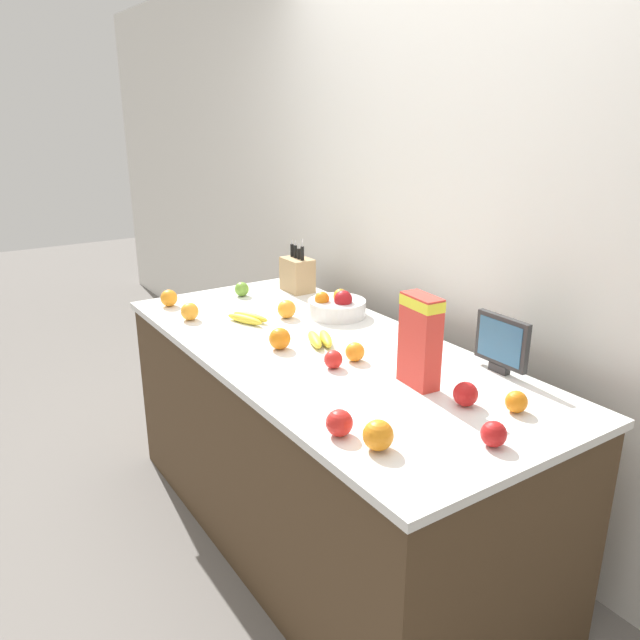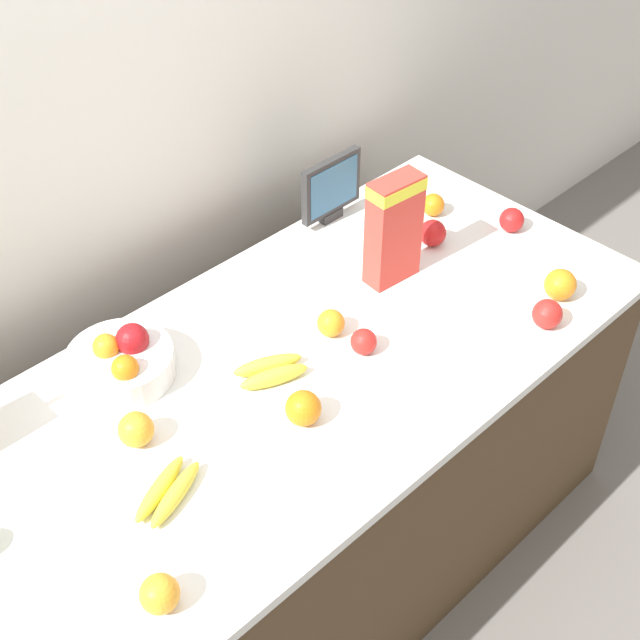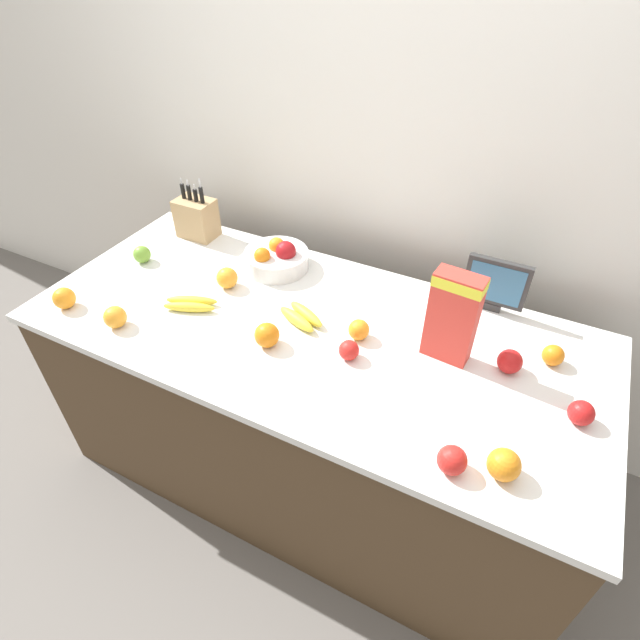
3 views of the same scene
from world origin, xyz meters
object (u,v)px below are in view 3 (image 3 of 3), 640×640
at_px(small_monitor, 496,284).
at_px(apple_front, 349,350).
at_px(apple_by_knife_block, 452,460).
at_px(orange_mid_right, 267,335).
at_px(orange_front_left, 227,278).
at_px(orange_by_cereal, 115,317).
at_px(cereal_box, 453,314).
at_px(banana_bunch_left, 190,304).
at_px(orange_front_right, 553,355).
at_px(orange_near_bowl, 359,330).
at_px(orange_back_center, 504,465).
at_px(orange_front_center, 64,298).
at_px(apple_near_bananas, 142,254).
at_px(apple_middle, 510,361).
at_px(fruit_bowl, 277,258).
at_px(knife_block, 197,218).
at_px(apple_rightmost, 581,413).
at_px(banana_bunch_right, 301,317).

height_order(small_monitor, apple_front, small_monitor).
xyz_separation_m(apple_by_knife_block, orange_mid_right, (-0.69, 0.20, 0.00)).
distance_m(orange_front_left, orange_by_cereal, 0.43).
bearing_deg(cereal_box, apple_by_knife_block, -67.10).
distance_m(banana_bunch_left, apple_front, 0.64).
bearing_deg(orange_front_right, orange_near_bowl, -164.30).
height_order(orange_back_center, orange_mid_right, orange_back_center).
height_order(small_monitor, orange_front_center, small_monitor).
bearing_deg(orange_by_cereal, apple_near_bananas, 119.95).
bearing_deg(apple_front, apple_middle, 20.48).
xyz_separation_m(small_monitor, orange_front_center, (-1.41, -0.71, -0.07)).
bearing_deg(fruit_bowl, apple_front, -36.19).
bearing_deg(banana_bunch_left, knife_block, 124.30).
bearing_deg(apple_middle, cereal_box, -174.38).
xyz_separation_m(knife_block, orange_front_right, (1.54, -0.14, -0.05)).
bearing_deg(fruit_bowl, orange_by_cereal, -118.53).
height_order(apple_rightmost, orange_near_bowl, same).
relative_size(knife_block, orange_near_bowl, 3.84).
distance_m(cereal_box, banana_bunch_left, 0.95).
relative_size(small_monitor, orange_front_left, 2.67).
height_order(banana_bunch_left, apple_rightmost, apple_rightmost).
distance_m(small_monitor, orange_front_center, 1.58).
bearing_deg(apple_rightmost, apple_front, -175.10).
relative_size(small_monitor, apple_front, 3.26).
height_order(banana_bunch_right, apple_middle, apple_middle).
xyz_separation_m(apple_near_bananas, orange_near_bowl, (1.00, -0.03, 0.00)).
height_order(banana_bunch_left, banana_bunch_right, banana_bunch_right).
distance_m(small_monitor, fruit_bowl, 0.86).
xyz_separation_m(small_monitor, apple_by_knife_block, (0.06, -0.74, -0.07)).
relative_size(orange_front_center, orange_front_right, 1.16).
xyz_separation_m(apple_near_bananas, orange_by_cereal, (0.21, -0.36, 0.00)).
bearing_deg(apple_front, orange_mid_right, -166.31).
xyz_separation_m(knife_block, banana_bunch_right, (0.71, -0.33, -0.07)).
bearing_deg(apple_by_knife_block, banana_bunch_left, 167.03).
height_order(fruit_bowl, banana_bunch_left, fruit_bowl).
bearing_deg(apple_middle, knife_block, 170.28).
bearing_deg(orange_mid_right, cereal_box, 22.26).
distance_m(orange_back_center, orange_near_bowl, 0.64).
bearing_deg(orange_front_left, small_monitor, 18.96).
height_order(orange_back_center, orange_front_left, orange_back_center).
distance_m(cereal_box, apple_rightmost, 0.46).
height_order(orange_front_left, orange_mid_right, orange_mid_right).
bearing_deg(apple_rightmost, banana_bunch_left, -176.43).
bearing_deg(apple_rightmost, apple_near_bananas, 177.40).
distance_m(knife_block, orange_by_cereal, 0.67).
height_order(banana_bunch_right, orange_front_center, orange_front_center).
relative_size(knife_block, orange_by_cereal, 3.52).
height_order(apple_front, apple_near_bananas, apple_near_bananas).
relative_size(apple_near_bananas, orange_front_center, 0.89).
distance_m(banana_bunch_right, orange_front_center, 0.89).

